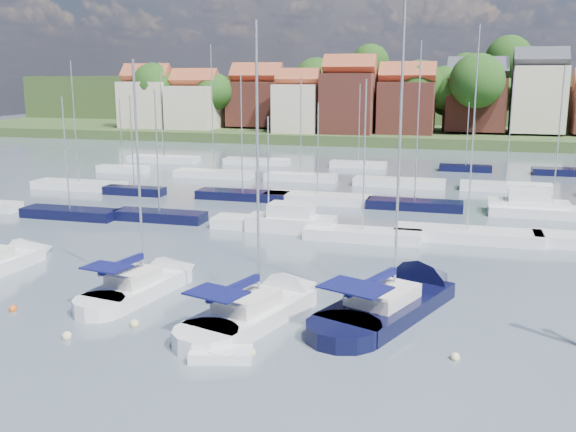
% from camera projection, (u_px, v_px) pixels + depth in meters
% --- Properties ---
extents(ground, '(260.00, 260.00, 0.00)m').
position_uv_depth(ground, '(388.00, 191.00, 68.69)').
color(ground, '#4D5B68').
rests_on(ground, ground).
extents(sailboat_left, '(4.44, 10.66, 14.13)m').
position_uv_depth(sailboat_left, '(151.00, 283.00, 37.20)').
color(sailboat_left, silver).
rests_on(sailboat_left, ground).
extents(sailboat_centre, '(6.38, 12.18, 16.00)m').
position_uv_depth(sailboat_centre, '(269.00, 306.00, 33.57)').
color(sailboat_centre, silver).
rests_on(sailboat_centre, ground).
extents(sailboat_navy, '(8.46, 14.22, 19.06)m').
position_uv_depth(sailboat_navy, '(406.00, 297.00, 35.00)').
color(sailboat_navy, black).
rests_on(sailboat_navy, ground).
extents(sailboat_far, '(3.32, 10.32, 13.54)m').
position_uv_depth(sailboat_far, '(7.00, 262.00, 41.60)').
color(sailboat_far, silver).
rests_on(sailboat_far, ground).
extents(tender, '(2.99, 1.94, 0.59)m').
position_uv_depth(tender, '(221.00, 355.00, 27.99)').
color(tender, silver).
rests_on(tender, ground).
extents(buoy_a, '(0.42, 0.42, 0.42)m').
position_uv_depth(buoy_a, '(13.00, 311.00, 33.86)').
color(buoy_a, '#D85914').
rests_on(buoy_a, ground).
extents(buoy_b, '(0.48, 0.48, 0.48)m').
position_uv_depth(buoy_b, '(67.00, 338.00, 30.32)').
color(buoy_b, beige).
rests_on(buoy_b, ground).
extents(buoy_c, '(0.47, 0.47, 0.47)m').
position_uv_depth(buoy_c, '(134.00, 326.00, 31.81)').
color(buoy_c, beige).
rests_on(buoy_c, ground).
extents(buoy_d, '(0.45, 0.45, 0.45)m').
position_uv_depth(buoy_d, '(251.00, 355.00, 28.48)').
color(buoy_d, beige).
rests_on(buoy_d, ground).
extents(buoy_e, '(0.47, 0.47, 0.47)m').
position_uv_depth(buoy_e, '(375.00, 301.00, 35.32)').
color(buoy_e, '#D85914').
rests_on(buoy_e, ground).
extents(buoy_f, '(0.43, 0.43, 0.43)m').
position_uv_depth(buoy_f, '(455.00, 359.00, 28.05)').
color(buoy_f, beige).
rests_on(buoy_f, ground).
extents(buoy_g, '(0.50, 0.50, 0.50)m').
position_uv_depth(buoy_g, '(135.00, 306.00, 34.52)').
color(buoy_g, '#D85914').
rests_on(buoy_g, ground).
extents(buoy_h, '(0.45, 0.45, 0.45)m').
position_uv_depth(buoy_h, '(253.00, 291.00, 37.00)').
color(buoy_h, '#D85914').
rests_on(buoy_h, ground).
extents(marina_field, '(79.62, 41.41, 15.93)m').
position_uv_depth(marina_field, '(402.00, 196.00, 63.54)').
color(marina_field, silver).
rests_on(marina_field, ground).
extents(far_shore_town, '(212.46, 90.00, 22.27)m').
position_uv_depth(far_shore_town, '(444.00, 108.00, 154.34)').
color(far_shore_town, '#324A25').
rests_on(far_shore_town, ground).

